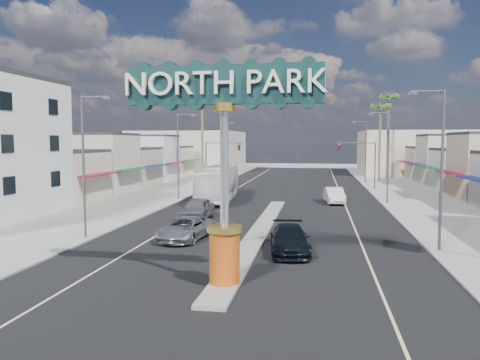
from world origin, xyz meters
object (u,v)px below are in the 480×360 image
(city_bus, at_px, (218,183))
(streetlight_r_near, at_px, (439,161))
(suv_left, at_px, (185,229))
(streetlight_r_far, at_px, (365,149))
(car_parked_right, at_px, (334,195))
(traffic_signal_right, at_px, (361,156))
(suv_right, at_px, (290,239))
(palm_left_far, at_px, (202,104))
(palm_right_mid, at_px, (381,111))
(streetlight_r_mid, at_px, (387,152))
(traffic_signal_left, at_px, (219,155))
(streetlight_l_near, at_px, (86,159))
(gateway_sign, at_px, (224,147))
(streetlight_l_far, at_px, (222,148))
(streetlight_l_mid, at_px, (180,152))
(car_parked_left, at_px, (197,209))
(palm_right_far, at_px, (389,102))

(city_bus, bearing_deg, streetlight_r_near, -55.03)
(suv_left, bearing_deg, streetlight_r_far, 77.67)
(streetlight_r_near, height_order, car_parked_right, streetlight_r_near)
(traffic_signal_right, bearing_deg, car_parked_right, -104.61)
(suv_right, bearing_deg, palm_left_far, 103.76)
(palm_left_far, relative_size, palm_right_mid, 1.08)
(streetlight_r_mid, bearing_deg, palm_left_far, 139.52)
(traffic_signal_left, bearing_deg, suv_right, -71.98)
(palm_right_mid, distance_m, car_parked_right, 28.92)
(traffic_signal_left, height_order, streetlight_l_near, streetlight_l_near)
(gateway_sign, bearing_deg, suv_left, 115.86)
(gateway_sign, distance_m, traffic_signal_left, 43.04)
(traffic_signal_left, relative_size, streetlight_l_near, 0.67)
(streetlight_l_far, relative_size, palm_right_mid, 0.74)
(traffic_signal_right, relative_size, streetlight_r_far, 0.67)
(streetlight_r_near, relative_size, streetlight_r_mid, 1.00)
(traffic_signal_right, distance_m, streetlight_r_mid, 14.07)
(streetlight_l_far, xyz_separation_m, suv_right, (12.81, -43.53, -4.32))
(traffic_signal_right, bearing_deg, suv_right, -100.85)
(gateway_sign, bearing_deg, streetlight_l_near, 142.45)
(streetlight_r_mid, bearing_deg, car_parked_right, -178.34)
(streetlight_l_mid, relative_size, streetlight_l_far, 1.00)
(gateway_sign, height_order, streetlight_l_near, gateway_sign)
(palm_left_far, bearing_deg, suv_left, -77.46)
(suv_right, bearing_deg, streetlight_l_near, 166.64)
(streetlight_r_near, relative_size, car_parked_left, 1.82)
(streetlight_l_mid, distance_m, streetlight_r_mid, 20.87)
(streetlight_l_mid, distance_m, streetlight_l_far, 22.00)
(traffic_signal_left, distance_m, palm_right_far, 31.22)
(gateway_sign, distance_m, palm_right_mid, 55.76)
(streetlight_r_far, distance_m, suv_right, 44.48)
(palm_right_far, bearing_deg, gateway_sign, -104.03)
(streetlight_l_near, relative_size, suv_right, 1.75)
(suv_left, xyz_separation_m, car_parked_right, (9.79, 19.03, 0.08))
(suv_right, distance_m, car_parked_left, 12.59)
(streetlight_r_mid, height_order, suv_left, streetlight_r_mid)
(traffic_signal_right, distance_m, streetlight_l_far, 21.20)
(traffic_signal_left, height_order, streetlight_r_near, streetlight_r_near)
(city_bus, bearing_deg, suv_right, -72.81)
(palm_left_far, height_order, car_parked_left, palm_left_far)
(palm_left_far, bearing_deg, palm_right_far, 23.20)
(gateway_sign, height_order, streetlight_r_mid, gateway_sign)
(traffic_signal_right, relative_size, car_parked_right, 1.26)
(streetlight_l_far, distance_m, palm_left_far, 7.21)
(city_bus, bearing_deg, traffic_signal_right, 36.71)
(streetlight_r_near, xyz_separation_m, suv_left, (-14.72, 0.83, -4.37))
(palm_right_far, distance_m, suv_right, 56.21)
(palm_left_far, distance_m, palm_right_mid, 26.70)
(streetlight_r_far, bearing_deg, palm_right_far, 65.45)
(gateway_sign, xyz_separation_m, traffic_signal_left, (-9.18, 42.02, -1.65))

